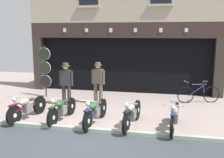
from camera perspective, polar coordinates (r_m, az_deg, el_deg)
name	(u,v)px	position (r m, az deg, el deg)	size (l,w,h in m)	color
ground	(82,148)	(6.94, -6.54, -14.69)	(21.02, 22.00, 0.18)	gray
shop_facade	(129,54)	(14.15, 3.63, 5.47)	(9.32, 4.42, 6.31)	black
motorcycle_left	(27,107)	(9.19, -17.95, -5.78)	(0.62, 1.93, 0.92)	black
motorcycle_center_left	(62,108)	(8.77, -10.81, -6.29)	(0.62, 1.92, 0.90)	black
motorcycle_center	(95,111)	(8.33, -3.64, -6.95)	(0.62, 2.03, 0.92)	black
motorcycle_center_right	(132,113)	(8.11, 4.36, -7.39)	(0.62, 2.00, 0.92)	black
motorcycle_right	(175,116)	(8.03, 13.45, -7.80)	(0.62, 1.96, 0.93)	black
salesman_left	(66,82)	(10.41, -9.92, -0.65)	(0.56, 0.35, 1.69)	#2D2D33
shopkeeper_center	(98,81)	(10.46, -3.03, -0.48)	(0.56, 0.33, 1.69)	brown
tyre_sign_pole	(45,68)	(11.98, -14.36, 2.32)	(0.55, 0.06, 2.29)	#232328
advert_board_near	(157,58)	(12.41, 9.79, 4.52)	(0.68, 0.03, 0.99)	silver
leaning_bicycle	(199,94)	(11.34, 18.33, -3.08)	(1.72, 0.68, 0.94)	black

